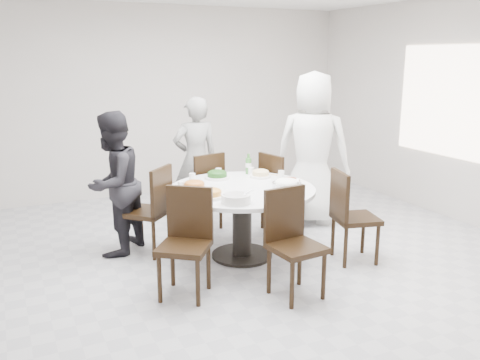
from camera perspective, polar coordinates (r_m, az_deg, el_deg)
name	(u,v)px	position (r m, az deg, el deg)	size (l,w,h in m)	color
floor	(248,258)	(5.40, 0.85, -8.70)	(6.00, 6.00, 0.01)	#B5B6BB
wall_back	(160,101)	(7.82, -8.96, 8.74)	(6.00, 0.01, 2.80)	beige
wall_right	(466,111)	(6.90, 24.07, 7.07)	(0.01, 6.00, 2.80)	beige
window	(466,103)	(6.87, 24.04, 7.89)	(0.04, 2.20, 1.40)	white
dining_table	(242,222)	(5.31, 0.23, -4.79)	(1.50, 1.50, 0.75)	white
chair_ne	(283,192)	(6.13, 4.80, -1.30)	(0.42, 0.42, 0.95)	black
chair_n	(201,190)	(6.18, -4.40, -1.17)	(0.42, 0.42, 0.95)	black
chair_nw	(146,210)	(5.48, -10.47, -3.33)	(0.42, 0.42, 0.95)	black
chair_sw	(184,245)	(4.45, -6.32, -7.24)	(0.42, 0.42, 0.95)	black
chair_s	(297,245)	(4.44, 6.39, -7.29)	(0.42, 0.42, 0.95)	black
chair_se	(356,216)	(5.31, 12.89, -3.99)	(0.42, 0.42, 0.95)	black
diner_right	(313,149)	(6.36, 8.15, 3.50)	(0.92, 0.60, 1.89)	white
diner_middle	(196,159)	(6.44, -5.00, 2.32)	(0.58, 0.38, 1.58)	black
diner_left	(113,184)	(5.47, -14.04, -0.45)	(0.74, 0.58, 1.52)	black
dish_greens	(217,175)	(5.58, -2.57, 0.52)	(0.28, 0.28, 0.07)	white
dish_pale	(261,174)	(5.64, 2.32, 0.62)	(0.24, 0.24, 0.06)	white
dish_orange	(194,186)	(5.15, -5.14, -0.67)	(0.26, 0.26, 0.07)	white
dish_redbrown	(290,183)	(5.26, 5.63, -0.39)	(0.26, 0.26, 0.07)	white
dish_tofu	(210,194)	(4.83, -3.34, -1.59)	(0.27, 0.27, 0.07)	white
rice_bowl	(287,189)	(4.94, 5.27, -0.97)	(0.28, 0.28, 0.12)	silver
soup_bowl	(236,199)	(4.65, -0.46, -2.10)	(0.27, 0.27, 0.08)	white
beverage_bottle	(248,164)	(5.79, 0.96, 1.84)	(0.07, 0.07, 0.23)	#377930
tea_cups	(217,172)	(5.71, -2.62, 0.87)	(0.07, 0.07, 0.08)	white
chopsticks	(216,175)	(5.74, -2.71, 0.58)	(0.24, 0.04, 0.01)	tan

